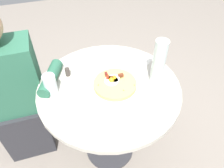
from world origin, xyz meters
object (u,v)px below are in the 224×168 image
(breakfast_pizza, at_px, (115,84))
(pepper_shaker, at_px, (68,72))
(pizza_plate, at_px, (115,86))
(knife, at_px, (140,62))
(dining_table, at_px, (109,105))
(bread_plate, at_px, (72,110))
(person_seated, at_px, (17,100))
(water_glass, at_px, (50,85))
(salt_shaker, at_px, (91,63))
(fork, at_px, (135,60))
(water_bottle, at_px, (159,62))

(breakfast_pizza, xyz_separation_m, pepper_shaker, (0.24, -0.18, 0.00))
(pizza_plate, distance_m, knife, 0.28)
(dining_table, distance_m, bread_plate, 0.31)
(person_seated, xyz_separation_m, knife, (-0.81, 0.10, 0.20))
(bread_plate, relative_size, pepper_shaker, 3.48)
(pizza_plate, height_order, water_glass, water_glass)
(bread_plate, xyz_separation_m, pepper_shaker, (-0.02, -0.28, 0.02))
(bread_plate, xyz_separation_m, salt_shaker, (-0.17, -0.31, 0.02))
(person_seated, distance_m, pizza_plate, 0.68)
(fork, relative_size, salt_shaker, 3.31)
(knife, distance_m, water_bottle, 0.22)
(pepper_shaker, bearing_deg, water_bottle, 157.62)
(bread_plate, height_order, knife, bread_plate)
(pizza_plate, xyz_separation_m, salt_shaker, (0.09, -0.22, 0.02))
(fork, bearing_deg, knife, 90.00)
(pizza_plate, distance_m, pepper_shaker, 0.30)
(knife, height_order, water_glass, water_glass)
(knife, bearing_deg, water_bottle, 61.13)
(pizza_plate, relative_size, bread_plate, 1.54)
(dining_table, distance_m, knife, 0.34)
(water_glass, bearing_deg, person_seated, -38.63)
(bread_plate, relative_size, knife, 1.01)
(pizza_plate, relative_size, pepper_shaker, 5.36)
(dining_table, height_order, breakfast_pizza, breakfast_pizza)
(water_glass, bearing_deg, pepper_shaker, -132.14)
(person_seated, relative_size, water_glass, 9.31)
(knife, distance_m, pepper_shaker, 0.46)
(pizza_plate, relative_size, water_glass, 2.30)
(salt_shaker, bearing_deg, knife, 170.54)
(breakfast_pizza, relative_size, pepper_shaker, 4.65)
(dining_table, relative_size, person_seated, 0.72)
(dining_table, xyz_separation_m, fork, (-0.23, -0.18, 0.17))
(pizza_plate, relative_size, salt_shaker, 5.15)
(dining_table, xyz_separation_m, knife, (-0.25, -0.15, 0.17))
(person_seated, height_order, water_glass, person_seated)
(person_seated, bearing_deg, salt_shaker, 174.90)
(breakfast_pizza, distance_m, pepper_shaker, 0.30)
(water_glass, bearing_deg, water_bottle, 172.12)
(fork, relative_size, water_glass, 1.48)
(dining_table, height_order, person_seated, person_seated)
(dining_table, relative_size, pepper_shaker, 15.58)
(water_glass, distance_m, pepper_shaker, 0.16)
(water_glass, relative_size, water_bottle, 0.45)
(water_glass, bearing_deg, breakfast_pizza, 170.22)
(person_seated, bearing_deg, water_bottle, 161.46)
(person_seated, xyz_separation_m, pepper_shaker, (-0.35, 0.08, 0.22))
(salt_shaker, distance_m, pepper_shaker, 0.16)
(salt_shaker, bearing_deg, dining_table, 106.17)
(pizza_plate, bearing_deg, water_bottle, 175.45)
(person_seated, relative_size, pizza_plate, 4.05)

